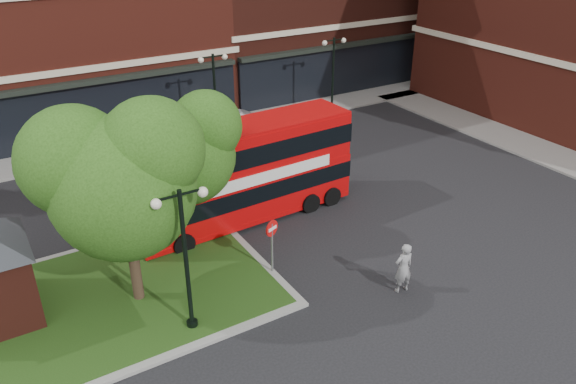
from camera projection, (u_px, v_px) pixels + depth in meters
ground at (336, 279)px, 20.42m from camera, size 120.00×120.00×0.00m
pavement_far at (172, 135)px, 32.95m from camera, size 44.00×3.00×0.12m
pavement_side at (569, 162)px, 29.51m from camera, size 3.00×28.00×0.12m
traffic_island at (92, 305)px, 18.99m from camera, size 12.60×7.60×0.15m
tree_island_west at (117, 174)px, 17.15m from camera, size 5.40×4.71×7.21m
tree_island_east at (181, 145)px, 20.68m from camera, size 4.46×3.90×6.29m
lamp_island at (185, 255)px, 16.74m from camera, size 1.72×0.36×5.00m
lamp_far_left at (215, 93)px, 31.08m from camera, size 1.72×0.36×5.00m
lamp_far_right at (333, 73)px, 34.76m from camera, size 1.72×0.36×5.00m
bus at (242, 167)px, 23.28m from camera, size 9.84×2.63×3.72m
woman at (403, 268)px, 19.37m from camera, size 0.75×0.53×1.92m
car_silver at (179, 125)px, 32.37m from camera, size 4.73×2.30×1.56m
car_white at (243, 122)px, 33.28m from camera, size 3.96×1.67×1.27m
no_entry_sign at (272, 236)px, 20.00m from camera, size 0.59×0.28×2.24m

